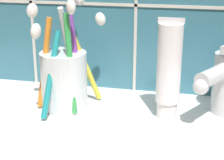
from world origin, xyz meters
The scene contains 3 objects.
sink_counter centered at (0.00, 0.00, 1.00)cm, with size 77.06×32.25×2.00cm, color white.
toothbrush_cup centered at (-7.73, 5.34, 7.53)cm, with size 11.50×14.70×18.71cm.
toothpaste_tube centered at (8.74, 5.30, 9.66)cm, with size 3.81×3.63×15.39cm.
Camera 1 is at (12.28, -48.05, 26.69)cm, focal length 60.00 mm.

